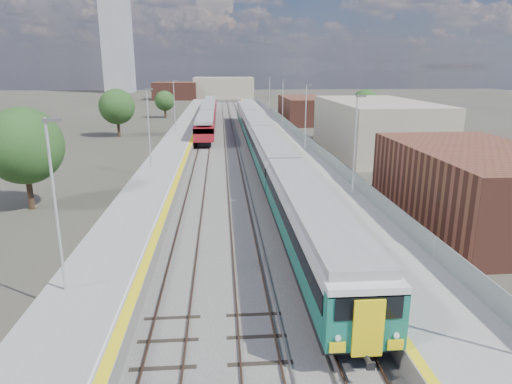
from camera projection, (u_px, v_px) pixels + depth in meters
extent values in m
plane|color=#47443A|center=(245.00, 147.00, 61.40)|extent=(320.00, 320.00, 0.00)
cube|color=#565451|center=(228.00, 144.00, 63.62)|extent=(10.50, 155.00, 0.06)
cube|color=#4C3323|center=(249.00, 140.00, 66.23)|extent=(0.07, 160.00, 0.14)
cube|color=#4C3323|center=(259.00, 140.00, 66.34)|extent=(0.07, 160.00, 0.14)
cube|color=#4C3323|center=(225.00, 141.00, 65.97)|extent=(0.07, 160.00, 0.14)
cube|color=#4C3323|center=(235.00, 141.00, 66.08)|extent=(0.07, 160.00, 0.14)
cube|color=#4C3323|center=(200.00, 141.00, 65.71)|extent=(0.07, 160.00, 0.14)
cube|color=#4C3323|center=(210.00, 141.00, 65.82)|extent=(0.07, 160.00, 0.14)
cube|color=gray|center=(247.00, 141.00, 66.21)|extent=(0.08, 160.00, 0.10)
cube|color=gray|center=(237.00, 141.00, 66.10)|extent=(0.08, 160.00, 0.10)
cube|color=slate|center=(282.00, 140.00, 64.06)|extent=(4.70, 155.00, 1.00)
cube|color=gray|center=(282.00, 137.00, 63.92)|extent=(4.70, 155.00, 0.03)
cube|color=yellow|center=(267.00, 137.00, 63.76)|extent=(0.40, 155.00, 0.01)
cube|color=gray|center=(297.00, 132.00, 63.93)|extent=(0.06, 155.00, 1.20)
cylinder|color=#9EA0A3|center=(355.00, 146.00, 33.70)|extent=(0.12, 0.12, 7.50)
cube|color=#4C4C4F|center=(361.00, 96.00, 32.75)|extent=(0.70, 0.18, 0.14)
cylinder|color=#9EA0A3|center=(306.00, 117.00, 52.93)|extent=(0.12, 0.12, 7.50)
cube|color=#4C4C4F|center=(309.00, 85.00, 51.98)|extent=(0.70, 0.18, 0.14)
cylinder|color=#9EA0A3|center=(283.00, 104.00, 72.16)|extent=(0.12, 0.12, 7.50)
cube|color=#4C4C4F|center=(285.00, 80.00, 71.21)|extent=(0.70, 0.18, 0.14)
cylinder|color=#9EA0A3|center=(269.00, 96.00, 91.38)|extent=(0.12, 0.12, 7.50)
cube|color=#4C4C4F|center=(271.00, 77.00, 90.43)|extent=(0.70, 0.18, 0.14)
cube|color=slate|center=(179.00, 141.00, 62.99)|extent=(4.30, 155.00, 1.00)
cube|color=gray|center=(179.00, 138.00, 62.86)|extent=(4.30, 155.00, 0.03)
cube|color=yellow|center=(193.00, 137.00, 63.00)|extent=(0.45, 155.00, 0.01)
cube|color=silver|center=(190.00, 137.00, 62.97)|extent=(0.08, 155.00, 0.01)
cylinder|color=#9EA0A3|center=(56.00, 208.00, 19.00)|extent=(0.12, 0.12, 7.50)
cube|color=#4C4C4F|center=(51.00, 120.00, 18.05)|extent=(0.70, 0.18, 0.14)
cylinder|color=#9EA0A3|center=(149.00, 128.00, 43.99)|extent=(0.12, 0.12, 7.50)
cube|color=#4C4C4F|center=(149.00, 89.00, 43.04)|extent=(0.70, 0.18, 0.14)
cylinder|color=#9EA0A3|center=(174.00, 106.00, 68.98)|extent=(0.12, 0.12, 7.50)
cube|color=#4C4C4F|center=(175.00, 81.00, 68.03)|extent=(0.70, 0.18, 0.14)
cube|color=brown|center=(476.00, 186.00, 30.99)|extent=(9.00, 16.00, 5.20)
cube|color=gray|center=(375.00, 127.00, 56.93)|extent=(11.00, 22.00, 6.40)
cube|color=brown|center=(304.00, 110.00, 88.64)|extent=(8.00, 18.00, 4.80)
cube|color=gray|center=(224.00, 88.00, 156.45)|extent=(20.00, 14.00, 7.00)
cube|color=brown|center=(175.00, 91.00, 150.64)|extent=(14.00, 12.00, 5.60)
cube|color=gray|center=(117.00, 43.00, 187.32)|extent=(11.00, 11.00, 40.00)
cube|color=black|center=(309.00, 244.00, 25.46)|extent=(2.73, 19.54, 0.46)
cube|color=#136344|center=(309.00, 231.00, 25.25)|extent=(2.83, 19.54, 1.14)
cube|color=black|center=(309.00, 215.00, 25.01)|extent=(2.89, 19.54, 0.78)
cube|color=silver|center=(310.00, 204.00, 24.84)|extent=(2.83, 19.54, 0.48)
cube|color=gray|center=(310.00, 197.00, 24.73)|extent=(2.51, 19.54, 0.40)
cube|color=black|center=(270.00, 168.00, 44.73)|extent=(2.73, 19.54, 0.46)
cube|color=#136344|center=(270.00, 160.00, 44.51)|extent=(2.83, 19.54, 1.14)
cube|color=black|center=(270.00, 151.00, 44.27)|extent=(2.89, 19.54, 0.78)
cube|color=silver|center=(270.00, 144.00, 44.11)|extent=(2.83, 19.54, 0.48)
cube|color=gray|center=(270.00, 140.00, 44.00)|extent=(2.51, 19.54, 0.40)
cube|color=black|center=(255.00, 137.00, 63.99)|extent=(2.73, 19.54, 0.46)
cube|color=#136344|center=(255.00, 132.00, 63.78)|extent=(2.83, 19.54, 1.14)
cube|color=black|center=(255.00, 125.00, 63.54)|extent=(2.89, 19.54, 0.78)
cube|color=silver|center=(255.00, 121.00, 63.38)|extent=(2.83, 19.54, 0.48)
cube|color=gray|center=(255.00, 118.00, 63.27)|extent=(2.51, 19.54, 0.40)
cube|color=black|center=(247.00, 121.00, 83.26)|extent=(2.73, 19.54, 0.46)
cube|color=#136344|center=(247.00, 117.00, 83.05)|extent=(2.83, 19.54, 1.14)
cube|color=black|center=(247.00, 112.00, 82.81)|extent=(2.89, 19.54, 0.78)
cube|color=silver|center=(247.00, 108.00, 82.65)|extent=(2.83, 19.54, 0.48)
cube|color=gray|center=(247.00, 106.00, 82.53)|extent=(2.51, 19.54, 0.40)
cube|color=#136344|center=(365.00, 320.00, 15.49)|extent=(2.81, 0.60, 2.10)
cube|color=black|center=(369.00, 309.00, 15.03)|extent=(2.31, 0.06, 0.80)
cube|color=yellow|center=(368.00, 328.00, 15.16)|extent=(1.05, 0.10, 2.10)
cube|color=black|center=(206.00, 136.00, 67.79)|extent=(1.82, 15.47, 0.63)
cube|color=maroon|center=(206.00, 126.00, 67.39)|extent=(2.68, 18.20, 1.92)
cube|color=black|center=(205.00, 123.00, 67.26)|extent=(2.74, 18.20, 0.67)
cube|color=gray|center=(205.00, 116.00, 67.01)|extent=(2.39, 18.20, 0.38)
cube|color=black|center=(209.00, 122.00, 85.77)|extent=(1.82, 15.47, 0.63)
cube|color=maroon|center=(208.00, 114.00, 85.36)|extent=(2.68, 18.20, 1.92)
cube|color=black|center=(208.00, 111.00, 85.24)|extent=(2.74, 18.20, 0.67)
cube|color=gray|center=(208.00, 106.00, 84.98)|extent=(2.39, 18.20, 0.38)
cube|color=black|center=(211.00, 112.00, 103.74)|extent=(1.82, 15.47, 0.63)
cube|color=maroon|center=(210.00, 106.00, 103.34)|extent=(2.68, 18.20, 1.92)
cube|color=black|center=(210.00, 103.00, 103.21)|extent=(2.74, 18.20, 0.67)
cube|color=gray|center=(210.00, 99.00, 102.96)|extent=(2.39, 18.20, 0.38)
cylinder|color=#382619|center=(30.00, 192.00, 34.39)|extent=(0.44, 0.44, 2.69)
sphere|color=#1E3E17|center=(24.00, 146.00, 33.46)|extent=(5.67, 5.67, 5.67)
cylinder|color=#382619|center=(119.00, 128.00, 70.28)|extent=(0.44, 0.44, 2.55)
sphere|color=#1E3E17|center=(117.00, 107.00, 69.40)|extent=(5.38, 5.38, 5.38)
cylinder|color=#382619|center=(165.00, 113.00, 96.15)|extent=(0.44, 0.44, 1.97)
sphere|color=#1E3E17|center=(165.00, 101.00, 95.47)|extent=(4.17, 4.17, 4.17)
cylinder|color=#382619|center=(364.00, 119.00, 84.37)|extent=(0.44, 0.44, 2.29)
sphere|color=#1E3E17|center=(365.00, 102.00, 83.57)|extent=(4.83, 4.83, 4.83)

